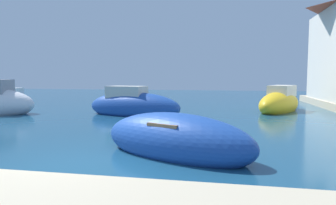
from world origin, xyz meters
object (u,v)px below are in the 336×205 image
at_px(moored_boat_0, 133,106).
at_px(moored_boat_4, 175,140).
at_px(moored_boat_5, 280,103).
at_px(moored_boat_2, 14,98).

distance_m(moored_boat_0, moored_boat_4, 8.93).
relative_size(moored_boat_4, moored_boat_5, 0.95).
bearing_deg(moored_boat_5, moored_boat_0, -39.64).
bearing_deg(moored_boat_4, moored_boat_2, 162.24).
height_order(moored_boat_2, moored_boat_4, moored_boat_2).
xyz_separation_m(moored_boat_2, moored_boat_4, (16.25, -14.45, 0.07)).
bearing_deg(moored_boat_4, moored_boat_0, 138.71).
distance_m(moored_boat_4, moored_boat_5, 12.50).
height_order(moored_boat_4, moored_boat_5, moored_boat_5).
bearing_deg(moored_boat_2, moored_boat_5, 171.49).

